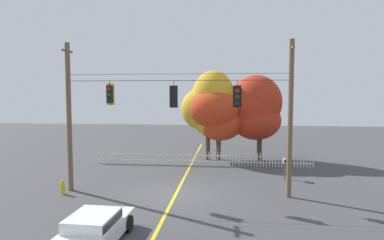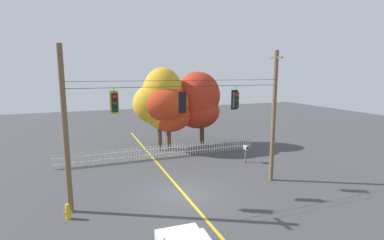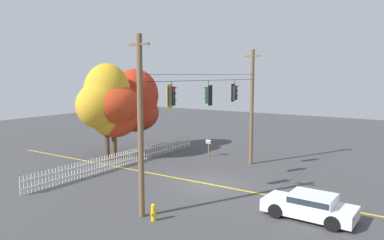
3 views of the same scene
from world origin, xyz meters
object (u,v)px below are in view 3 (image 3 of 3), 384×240
at_px(autumn_maple_mid, 113,110).
at_px(autumn_oak_far_east, 136,103).
at_px(traffic_signal_eastbound_side, 172,96).
at_px(roadside_mailbox, 209,143).
at_px(autumn_maple_near_fence, 106,102).
at_px(parked_car, 310,205).
at_px(traffic_signal_westbound_side, 208,95).
at_px(traffic_signal_northbound_secondary, 235,93).
at_px(fire_hydrant, 153,212).

bearing_deg(autumn_maple_mid, autumn_oak_far_east, 8.10).
xyz_separation_m(traffic_signal_eastbound_side, roadside_mailbox, (9.99, 3.77, -4.28)).
height_order(autumn_maple_near_fence, parked_car, autumn_maple_near_fence).
distance_m(traffic_signal_westbound_side, autumn_maple_near_fence, 9.96).
xyz_separation_m(autumn_oak_far_east, parked_car, (-6.98, -16.52, -3.48)).
bearing_deg(traffic_signal_eastbound_side, roadside_mailbox, 20.68).
relative_size(traffic_signal_westbound_side, autumn_maple_mid, 0.25).
height_order(traffic_signal_northbound_secondary, fire_hydrant, traffic_signal_northbound_secondary).
bearing_deg(autumn_maple_near_fence, autumn_maple_mid, -22.92).
bearing_deg(autumn_maple_near_fence, traffic_signal_westbound_side, -98.49).
xyz_separation_m(traffic_signal_northbound_secondary, autumn_maple_near_fence, (-1.86, 9.80, -0.89)).
bearing_deg(parked_car, autumn_maple_near_fence, 78.34).
height_order(traffic_signal_eastbound_side, traffic_signal_westbound_side, same).
relative_size(traffic_signal_eastbound_side, traffic_signal_northbound_secondary, 0.93).
distance_m(traffic_signal_northbound_secondary, autumn_maple_near_fence, 10.01).
bearing_deg(autumn_maple_near_fence, fire_hydrant, -125.10).
relative_size(traffic_signal_westbound_side, autumn_maple_near_fence, 0.20).
height_order(fire_hydrant, roadside_mailbox, roadside_mailbox).
bearing_deg(autumn_oak_far_east, traffic_signal_eastbound_side, -130.57).
xyz_separation_m(traffic_signal_westbound_side, parked_car, (-1.89, -6.44, -4.65)).
xyz_separation_m(traffic_signal_northbound_secondary, fire_hydrant, (-9.29, -0.77, -4.88)).
bearing_deg(autumn_oak_far_east, autumn_maple_near_fence, -175.89).
distance_m(traffic_signal_westbound_side, parked_car, 8.16).
distance_m(traffic_signal_eastbound_side, fire_hydrant, 5.60).
bearing_deg(parked_car, traffic_signal_northbound_secondary, 51.08).
distance_m(traffic_signal_westbound_side, fire_hydrant, 7.73).
relative_size(traffic_signal_eastbound_side, autumn_maple_near_fence, 0.18).
bearing_deg(autumn_maple_mid, traffic_signal_northbound_secondary, -81.64).
bearing_deg(autumn_maple_mid, autumn_maple_near_fence, 157.08).
relative_size(autumn_maple_near_fence, autumn_maple_mid, 1.26).
distance_m(traffic_signal_eastbound_side, roadside_mailbox, 11.50).
bearing_deg(roadside_mailbox, traffic_signal_eastbound_side, -159.32).
distance_m(parked_car, roadside_mailbox, 13.22).
distance_m(autumn_maple_near_fence, fire_hydrant, 13.51).
distance_m(parked_car, fire_hydrant, 7.00).
bearing_deg(parked_car, fire_hydrant, 125.55).
bearing_deg(traffic_signal_northbound_secondary, autumn_oak_far_east, 80.05).
bearing_deg(fire_hydrant, autumn_maple_mid, 52.79).
height_order(traffic_signal_westbound_side, autumn_maple_mid, traffic_signal_westbound_side).
height_order(autumn_maple_mid, fire_hydrant, autumn_maple_mid).
xyz_separation_m(traffic_signal_northbound_secondary, autumn_maple_mid, (-1.41, 9.61, -1.56)).
bearing_deg(fire_hydrant, autumn_maple_near_fence, 54.90).
distance_m(autumn_maple_near_fence, roadside_mailbox, 8.49).
bearing_deg(autumn_maple_near_fence, autumn_oak_far_east, 4.11).
relative_size(autumn_maple_mid, roadside_mailbox, 4.30).
relative_size(autumn_maple_near_fence, autumn_oak_far_east, 1.05).
bearing_deg(autumn_oak_far_east, roadside_mailbox, -77.62).
xyz_separation_m(fire_hydrant, roadside_mailbox, (12.43, 4.54, 0.71)).
distance_m(traffic_signal_northbound_secondary, fire_hydrant, 10.52).
distance_m(autumn_maple_near_fence, autumn_maple_mid, 0.83).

